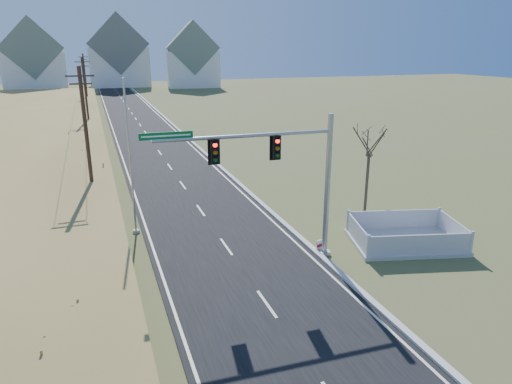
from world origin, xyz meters
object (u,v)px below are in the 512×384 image
at_px(fence_enclosure, 405,239).
at_px(traffic_signal_mast, 292,174).
at_px(bare_tree, 370,139).
at_px(open_sign, 320,245).
at_px(flagpole, 131,175).

bearing_deg(fence_enclosure, traffic_signal_mast, -168.30).
bearing_deg(bare_tree, open_sign, -143.15).
xyz_separation_m(open_sign, bare_tree, (5.22, 3.92, 4.53)).
relative_size(fence_enclosure, flagpole, 0.74).
xyz_separation_m(traffic_signal_mast, fence_enclosure, (6.62, -0.34, -4.18)).
height_order(traffic_signal_mast, open_sign, traffic_signal_mast).
distance_m(fence_enclosure, flagpole, 15.36).
xyz_separation_m(flagpole, bare_tree, (14.02, -1.81, 1.38)).
distance_m(fence_enclosure, bare_tree, 6.58).
bearing_deg(bare_tree, traffic_signal_mast, -148.50).
bearing_deg(flagpole, fence_enclosure, -25.64).
distance_m(open_sign, flagpole, 10.96).
xyz_separation_m(fence_enclosure, bare_tree, (0.48, 4.69, 4.58)).
relative_size(traffic_signal_mast, open_sign, 15.38).
distance_m(traffic_signal_mast, flagpole, 9.32).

